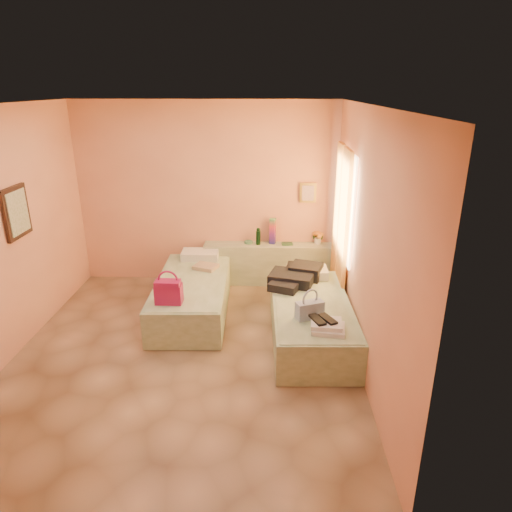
{
  "coord_description": "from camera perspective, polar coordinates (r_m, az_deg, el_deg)",
  "views": [
    {
      "loc": [
        0.99,
        -4.64,
        2.98
      ],
      "look_at": [
        0.8,
        0.85,
        0.92
      ],
      "focal_mm": 32.0,
      "sensor_mm": 36.0,
      "label": 1
    }
  ],
  "objects": [
    {
      "name": "ground",
      "position": [
        5.6,
        -8.73,
        -11.89
      ],
      "size": [
        4.5,
        4.5,
        0.0
      ],
      "primitive_type": "plane",
      "color": "tan",
      "rests_on": "ground"
    },
    {
      "name": "room_walls",
      "position": [
        5.39,
        -6.53,
        7.64
      ],
      "size": [
        4.02,
        4.51,
        2.81
      ],
      "color": "#F0A780",
      "rests_on": "ground"
    },
    {
      "name": "headboard_ledge",
      "position": [
        7.24,
        1.68,
        -0.98
      ],
      "size": [
        2.05,
        0.3,
        0.65
      ],
      "primitive_type": "cube",
      "color": "#B2BA98",
      "rests_on": "ground"
    },
    {
      "name": "bed_left",
      "position": [
        6.4,
        -7.94,
        -4.93
      ],
      "size": [
        0.96,
        2.03,
        0.5
      ],
      "primitive_type": "cube",
      "rotation": [
        0.0,
        0.0,
        0.03
      ],
      "color": "#B7CCA4",
      "rests_on": "ground"
    },
    {
      "name": "bed_right",
      "position": [
        5.75,
        6.86,
        -7.96
      ],
      "size": [
        0.96,
        2.03,
        0.5
      ],
      "primitive_type": "cube",
      "rotation": [
        0.0,
        0.0,
        0.03
      ],
      "color": "#B7CCA4",
      "rests_on": "ground"
    },
    {
      "name": "water_bottle",
      "position": [
        7.09,
        0.28,
        2.43
      ],
      "size": [
        0.09,
        0.09,
        0.25
      ],
      "primitive_type": "cylinder",
      "rotation": [
        0.0,
        0.0,
        0.27
      ],
      "color": "#12321A",
      "rests_on": "headboard_ledge"
    },
    {
      "name": "rainbow_box",
      "position": [
        7.12,
        2.09,
        3.13
      ],
      "size": [
        0.11,
        0.11,
        0.4
      ],
      "primitive_type": "cube",
      "rotation": [
        0.0,
        0.0,
        -0.24
      ],
      "color": "#A6144F",
      "rests_on": "headboard_ledge"
    },
    {
      "name": "small_dish",
      "position": [
        7.18,
        -0.93,
        1.74
      ],
      "size": [
        0.15,
        0.15,
        0.03
      ],
      "primitive_type": "cylinder",
      "rotation": [
        0.0,
        0.0,
        -0.1
      ],
      "color": "#549A6E",
      "rests_on": "headboard_ledge"
    },
    {
      "name": "green_book",
      "position": [
        7.13,
        3.91,
        1.54
      ],
      "size": [
        0.17,
        0.13,
        0.03
      ],
      "primitive_type": "cube",
      "rotation": [
        0.0,
        0.0,
        0.05
      ],
      "color": "#294E34",
      "rests_on": "headboard_ledge"
    },
    {
      "name": "flower_vase",
      "position": [
        7.2,
        7.74,
        2.47
      ],
      "size": [
        0.2,
        0.2,
        0.24
      ],
      "primitive_type": "cube",
      "rotation": [
        0.0,
        0.0,
        -0.1
      ],
      "color": "silver",
      "rests_on": "headboard_ledge"
    },
    {
      "name": "magenta_handbag",
      "position": [
        5.61,
        -10.87,
        -4.37
      ],
      "size": [
        0.32,
        0.18,
        0.3
      ],
      "primitive_type": "cube",
      "rotation": [
        0.0,
        0.0,
        -0.01
      ],
      "color": "#A6144F",
      "rests_on": "bed_left"
    },
    {
      "name": "khaki_garment",
      "position": [
        6.62,
        -6.3,
        -1.34
      ],
      "size": [
        0.38,
        0.35,
        0.05
      ],
      "primitive_type": "cube",
      "rotation": [
        0.0,
        0.0,
        -0.35
      ],
      "color": "tan",
      "rests_on": "bed_left"
    },
    {
      "name": "clothes_pile",
      "position": [
        6.1,
        4.97,
        -2.6
      ],
      "size": [
        0.75,
        0.75,
        0.18
      ],
      "primitive_type": "cube",
      "rotation": [
        0.0,
        0.0,
        -0.24
      ],
      "color": "black",
      "rests_on": "bed_right"
    },
    {
      "name": "blue_handbag",
      "position": [
        5.23,
        6.72,
        -6.7
      ],
      "size": [
        0.34,
        0.24,
        0.2
      ],
      "primitive_type": "cube",
      "rotation": [
        0.0,
        0.0,
        0.38
      ],
      "color": "#4369A0",
      "rests_on": "bed_right"
    },
    {
      "name": "towel_stack",
      "position": [
        5.02,
        9.03,
        -8.71
      ],
      "size": [
        0.39,
        0.34,
        0.1
      ],
      "primitive_type": "cube",
      "rotation": [
        0.0,
        0.0,
        -0.14
      ],
      "color": "silver",
      "rests_on": "bed_right"
    },
    {
      "name": "sandal_pair",
      "position": [
        5.01,
        8.33,
        -7.88
      ],
      "size": [
        0.27,
        0.3,
        0.03
      ],
      "primitive_type": "cube",
      "rotation": [
        0.0,
        0.0,
        0.39
      ],
      "color": "black",
      "rests_on": "towel_stack"
    }
  ]
}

